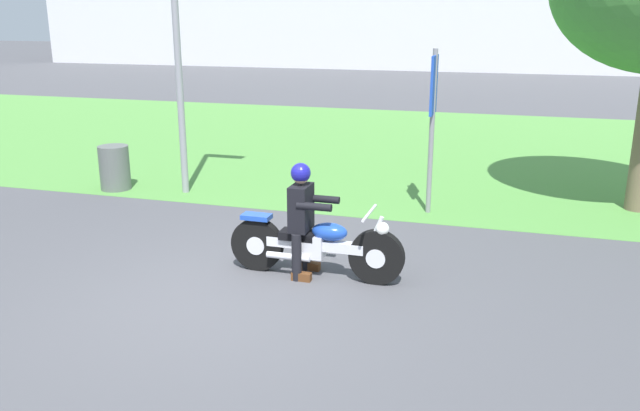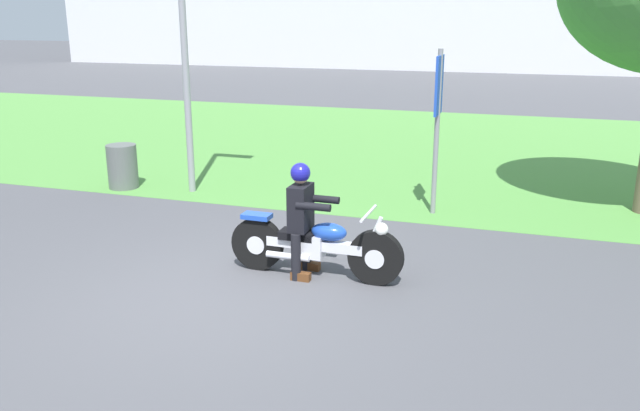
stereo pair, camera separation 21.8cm
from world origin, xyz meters
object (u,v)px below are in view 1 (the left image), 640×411
at_px(sign_banner, 433,106).
at_px(rider_lead, 302,211).
at_px(streetlight_pole, 182,6).
at_px(motorcycle_lead, 316,245).
at_px(trash_can, 115,168).

bearing_deg(sign_banner, rider_lead, -110.05).
distance_m(streetlight_pole, sign_banner, 4.50).
bearing_deg(motorcycle_lead, rider_lead, 179.21).
relative_size(motorcycle_lead, sign_banner, 0.84).
bearing_deg(streetlight_pole, trash_can, -173.52).
bearing_deg(streetlight_pole, motorcycle_lead, -43.58).
relative_size(streetlight_pole, sign_banner, 1.95).
bearing_deg(rider_lead, trash_can, 147.79).
distance_m(rider_lead, sign_banner, 3.43).
bearing_deg(motorcycle_lead, trash_can, 148.69).
distance_m(rider_lead, streetlight_pole, 5.01).
height_order(motorcycle_lead, rider_lead, rider_lead).
bearing_deg(rider_lead, sign_banner, 70.58).
height_order(motorcycle_lead, streetlight_pole, streetlight_pole).
bearing_deg(motorcycle_lead, streetlight_pole, 137.05).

